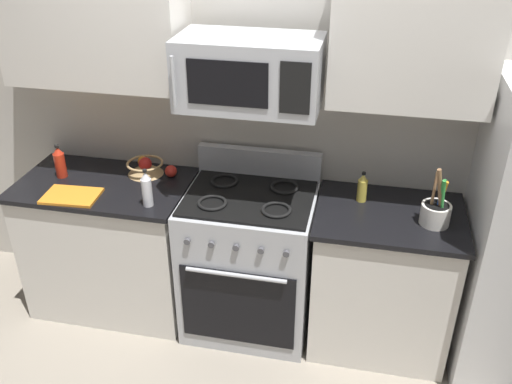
# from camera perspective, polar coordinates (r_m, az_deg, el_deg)

# --- Properties ---
(wall_back) EXTENTS (8.00, 0.10, 2.60)m
(wall_back) POSITION_cam_1_polar(r_m,az_deg,el_deg) (3.40, 0.70, 8.28)
(wall_back) COLOR beige
(wall_back) RESTS_ON ground
(counter_left) EXTENTS (1.04, 0.64, 0.91)m
(counter_left) POSITION_cam_1_polar(r_m,az_deg,el_deg) (3.74, -14.45, -5.20)
(counter_left) COLOR silver
(counter_left) RESTS_ON ground
(range_oven) EXTENTS (0.76, 0.68, 1.09)m
(range_oven) POSITION_cam_1_polar(r_m,az_deg,el_deg) (3.46, -0.65, -6.90)
(range_oven) COLOR #B2B5BA
(range_oven) RESTS_ON ground
(counter_right) EXTENTS (0.82, 0.64, 0.91)m
(counter_right) POSITION_cam_1_polar(r_m,az_deg,el_deg) (3.42, 12.69, -8.62)
(counter_right) COLOR silver
(counter_right) RESTS_ON ground
(microwave) EXTENTS (0.74, 0.44, 0.37)m
(microwave) POSITION_cam_1_polar(r_m,az_deg,el_deg) (2.95, -0.66, 12.09)
(microwave) COLOR #B2B5BA
(upper_cabinets_left) EXTENTS (1.03, 0.34, 0.73)m
(upper_cabinets_left) POSITION_cam_1_polar(r_m,az_deg,el_deg) (3.34, -16.33, 16.55)
(upper_cabinets_left) COLOR silver
(upper_cabinets_right) EXTENTS (0.81, 0.34, 0.73)m
(upper_cabinets_right) POSITION_cam_1_polar(r_m,az_deg,el_deg) (2.97, 15.82, 15.14)
(upper_cabinets_right) COLOR silver
(utensil_crock) EXTENTS (0.16, 0.16, 0.34)m
(utensil_crock) POSITION_cam_1_polar(r_m,az_deg,el_deg) (3.10, 17.84, -1.95)
(utensil_crock) COLOR white
(utensil_crock) RESTS_ON counter_right
(fruit_basket) EXTENTS (0.23, 0.23, 0.11)m
(fruit_basket) POSITION_cam_1_polar(r_m,az_deg,el_deg) (3.54, -11.22, 2.54)
(fruit_basket) COLOR tan
(fruit_basket) RESTS_ON counter_left
(apple_loose) EXTENTS (0.07, 0.07, 0.07)m
(apple_loose) POSITION_cam_1_polar(r_m,az_deg,el_deg) (3.48, -8.66, 2.11)
(apple_loose) COLOR red
(apple_loose) RESTS_ON counter_left
(cutting_board) EXTENTS (0.33, 0.23, 0.02)m
(cutting_board) POSITION_cam_1_polar(r_m,az_deg,el_deg) (3.40, -18.27, -0.38)
(cutting_board) COLOR orange
(cutting_board) RESTS_ON counter_left
(bottle_vinegar) EXTENTS (0.06, 0.06, 0.23)m
(bottle_vinegar) POSITION_cam_1_polar(r_m,az_deg,el_deg) (3.17, -11.07, 0.30)
(bottle_vinegar) COLOR silver
(bottle_vinegar) RESTS_ON counter_left
(bottle_hot_sauce) EXTENTS (0.07, 0.07, 0.21)m
(bottle_hot_sauce) POSITION_cam_1_polar(r_m,az_deg,el_deg) (3.62, -19.35, 2.88)
(bottle_hot_sauce) COLOR red
(bottle_hot_sauce) RESTS_ON counter_left
(bottle_oil) EXTENTS (0.06, 0.06, 0.18)m
(bottle_oil) POSITION_cam_1_polar(r_m,az_deg,el_deg) (3.22, 10.78, 0.42)
(bottle_oil) COLOR gold
(bottle_oil) RESTS_ON counter_right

